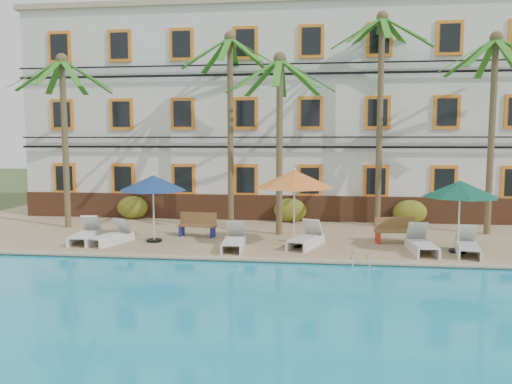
# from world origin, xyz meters

# --- Properties ---
(ground) EXTENTS (100.00, 100.00, 0.00)m
(ground) POSITION_xyz_m (0.00, 0.00, 0.00)
(ground) COLOR #384C23
(ground) RESTS_ON ground
(pool_deck) EXTENTS (30.00, 12.00, 0.25)m
(pool_deck) POSITION_xyz_m (0.00, 5.00, 0.12)
(pool_deck) COLOR tan
(pool_deck) RESTS_ON ground
(swimming_pool) EXTENTS (26.00, 12.00, 0.20)m
(swimming_pool) POSITION_xyz_m (0.00, -7.00, 0.10)
(swimming_pool) COLOR #1BA0CF
(swimming_pool) RESTS_ON ground
(pool_coping) EXTENTS (30.00, 0.35, 0.06)m
(pool_coping) POSITION_xyz_m (0.00, -0.90, 0.28)
(pool_coping) COLOR tan
(pool_coping) RESTS_ON pool_deck
(hotel_building) EXTENTS (25.40, 6.44, 10.22)m
(hotel_building) POSITION_xyz_m (0.00, 9.98, 5.37)
(hotel_building) COLOR silver
(hotel_building) RESTS_ON pool_deck
(palm_a) EXTENTS (4.30, 4.30, 7.40)m
(palm_a) POSITION_xyz_m (-8.90, 4.07, 5.04)
(palm_a) COLOR brown
(palm_a) RESTS_ON pool_deck
(palm_b) EXTENTS (4.30, 4.30, 8.40)m
(palm_b) POSITION_xyz_m (-1.94, 5.39, 5.61)
(palm_b) COLOR brown
(palm_b) RESTS_ON pool_deck
(palm_c) EXTENTS (4.30, 4.30, 7.16)m
(palm_c) POSITION_xyz_m (0.34, 3.50, 4.90)
(palm_c) COLOR brown
(palm_c) RESTS_ON pool_deck
(palm_d) EXTENTS (4.30, 4.30, 9.21)m
(palm_d) POSITION_xyz_m (4.49, 6.00, 6.07)
(palm_d) COLOR brown
(palm_d) RESTS_ON pool_deck
(palm_e) EXTENTS (4.30, 4.30, 7.97)m
(palm_e) POSITION_xyz_m (8.67, 4.63, 5.37)
(palm_e) COLOR brown
(palm_e) RESTS_ON pool_deck
(shrub_left) EXTENTS (1.50, 0.90, 1.10)m
(shrub_left) POSITION_xyz_m (-6.93, 6.60, 0.80)
(shrub_left) COLOR #255117
(shrub_left) RESTS_ON pool_deck
(shrub_mid) EXTENTS (1.50, 0.90, 1.10)m
(shrub_mid) POSITION_xyz_m (0.62, 6.60, 0.80)
(shrub_mid) COLOR #255117
(shrub_mid) RESTS_ON pool_deck
(shrub_right) EXTENTS (1.50, 0.90, 1.10)m
(shrub_right) POSITION_xyz_m (5.99, 6.60, 0.80)
(shrub_right) COLOR #255117
(shrub_right) RESTS_ON pool_deck
(umbrella_blue) EXTENTS (2.55, 2.55, 2.55)m
(umbrella_blue) POSITION_xyz_m (-4.18, 1.51, 2.43)
(umbrella_blue) COLOR black
(umbrella_blue) RESTS_ON pool_deck
(umbrella_red) EXTENTS (2.81, 2.81, 2.80)m
(umbrella_red) POSITION_xyz_m (1.04, 1.29, 2.64)
(umbrella_red) COLOR black
(umbrella_red) RESTS_ON pool_deck
(umbrella_green) EXTENTS (2.50, 2.50, 2.50)m
(umbrella_green) POSITION_xyz_m (6.57, 1.01, 2.38)
(umbrella_green) COLOR black
(umbrella_green) RESTS_ON pool_deck
(lounger_a) EXTENTS (0.96, 2.06, 0.94)m
(lounger_a) POSITION_xyz_m (-6.64, 1.07, 0.55)
(lounger_a) COLOR silver
(lounger_a) RESTS_ON pool_deck
(lounger_b) EXTENTS (1.24, 1.94, 0.87)m
(lounger_b) POSITION_xyz_m (-5.60, 0.99, 0.53)
(lounger_b) COLOR silver
(lounger_b) RESTS_ON pool_deck
(lounger_c) EXTENTS (0.80, 1.98, 0.92)m
(lounger_c) POSITION_xyz_m (-1.01, 0.62, 0.55)
(lounger_c) COLOR silver
(lounger_c) RESTS_ON pool_deck
(lounger_d) EXTENTS (1.35, 2.10, 0.93)m
(lounger_d) POSITION_xyz_m (1.47, 1.26, 0.55)
(lounger_d) COLOR silver
(lounger_d) RESTS_ON pool_deck
(lounger_e) EXTENTS (0.79, 2.05, 0.96)m
(lounger_e) POSITION_xyz_m (5.34, 0.84, 0.56)
(lounger_e) COLOR silver
(lounger_e) RESTS_ON pool_deck
(lounger_f) EXTENTS (1.05, 2.05, 0.92)m
(lounger_f) POSITION_xyz_m (6.79, 0.71, 0.55)
(lounger_f) COLOR silver
(lounger_f) RESTS_ON pool_deck
(bench_left) EXTENTS (1.55, 0.66, 0.93)m
(bench_left) POSITION_xyz_m (-2.81, 2.73, 0.72)
(bench_left) COLOR olive
(bench_left) RESTS_ON pool_deck
(bench_right) EXTENTS (1.56, 0.73, 0.93)m
(bench_right) POSITION_xyz_m (4.70, 2.41, 0.72)
(bench_right) COLOR olive
(bench_right) RESTS_ON pool_deck
(pool_ladder) EXTENTS (0.54, 0.74, 0.74)m
(pool_ladder) POSITION_xyz_m (3.17, -1.00, 0.25)
(pool_ladder) COLOR silver
(pool_ladder) RESTS_ON ground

